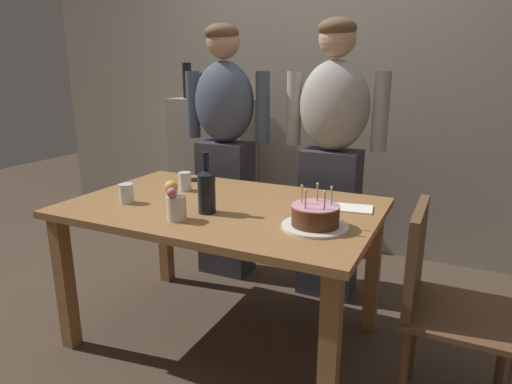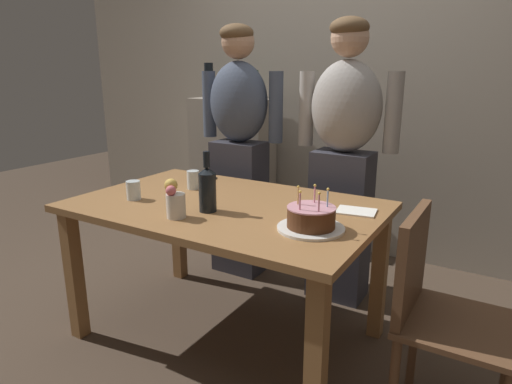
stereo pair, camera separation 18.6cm
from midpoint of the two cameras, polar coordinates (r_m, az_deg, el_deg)
ground_plane at (r=2.50m, az=-6.24°, el=-18.09°), size 10.00×10.00×0.00m
back_wall at (r=3.49m, az=6.91°, el=14.09°), size 5.20×0.10×2.60m
dining_table at (r=2.21m, az=-6.73°, el=-4.04°), size 1.50×0.96×0.74m
birthday_cake at (r=1.84m, az=4.84°, el=-3.34°), size 0.28×0.28×0.18m
water_glass_near at (r=2.30m, az=-18.72°, el=-0.21°), size 0.07×0.07×0.10m
water_glass_far at (r=2.45m, az=-11.36°, el=1.34°), size 0.07×0.07×0.10m
wine_bottle at (r=2.03m, az=-9.05°, el=0.32°), size 0.08×0.08×0.28m
cell_phone at (r=2.68m, az=-10.11°, el=1.56°), size 0.16×0.10×0.01m
napkin_stack at (r=2.12m, az=10.10°, el=-2.15°), size 0.20×0.16×0.01m
flower_vase at (r=1.97m, az=-13.14°, el=-1.44°), size 0.10×0.09×0.18m
person_man_bearded at (r=2.95m, az=-5.84°, el=5.56°), size 0.61×0.27×1.66m
person_woman_cardigan at (r=2.65m, az=7.86°, el=4.37°), size 0.61×0.27×1.66m
dining_chair at (r=1.88m, az=19.95°, el=-12.71°), size 0.42×0.42×0.87m
shelf_cabinet at (r=3.75m, az=-7.08°, el=3.25°), size 0.70×0.30×1.44m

